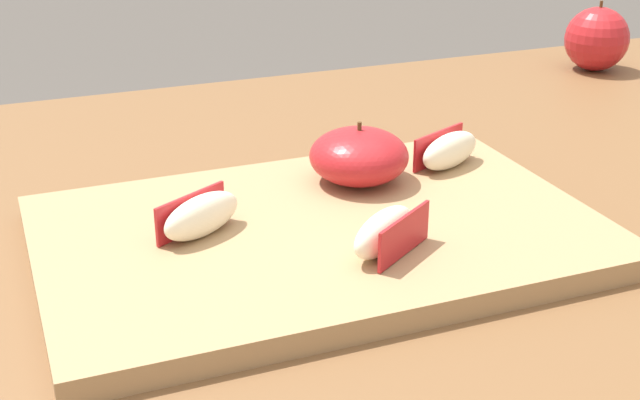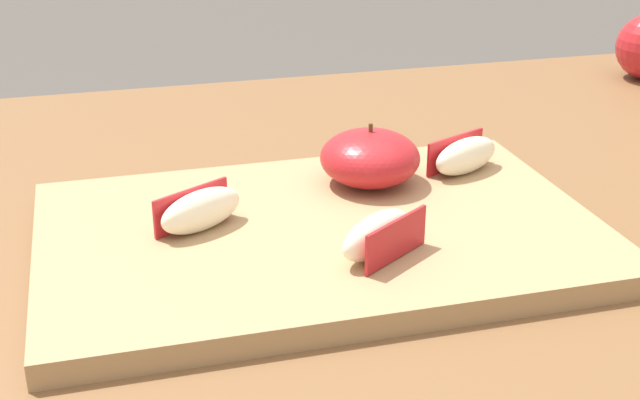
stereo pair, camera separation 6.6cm
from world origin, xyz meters
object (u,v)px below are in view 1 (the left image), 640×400
cutting_board (320,235)px  apple_half_skin_up (359,156)px  whole_apple_crimson (597,39)px  apple_wedge_near_knife (449,150)px  apple_wedge_left (390,231)px  apple_wedge_back (202,217)px

cutting_board → apple_half_skin_up: apple_half_skin_up is taller
whole_apple_crimson → apple_half_skin_up: bearing=-148.7°
apple_wedge_near_knife → apple_wedge_left: bearing=-132.7°
cutting_board → whole_apple_crimson: 0.63m
apple_half_skin_up → whole_apple_crimson: whole_apple_crimson is taller
apple_wedge_left → whole_apple_crimson: (0.49, 0.41, 0.01)m
apple_half_skin_up → apple_wedge_near_knife: 0.09m
apple_wedge_back → apple_wedge_near_knife: 0.25m
apple_half_skin_up → apple_wedge_near_knife: bearing=1.2°
apple_half_skin_up → whole_apple_crimson: (0.46, 0.28, -0.00)m
apple_wedge_back → apple_wedge_left: bearing=-31.6°
apple_wedge_left → apple_wedge_back: (-0.12, 0.07, 0.00)m
apple_wedge_near_knife → whole_apple_crimson: whole_apple_crimson is taller
apple_half_skin_up → apple_wedge_left: apple_half_skin_up is taller
apple_wedge_left → apple_wedge_near_knife: (0.12, 0.13, 0.00)m
cutting_board → apple_wedge_left: size_ratio=5.87×
apple_wedge_left → apple_wedge_back: bearing=148.4°
apple_half_skin_up → apple_wedge_left: (-0.03, -0.13, -0.01)m
whole_apple_crimson → apple_wedge_near_knife: bearing=-143.3°
cutting_board → apple_wedge_left: apple_wedge_left is taller
cutting_board → apple_wedge_back: size_ratio=5.75×
apple_wedge_back → whole_apple_crimson: (0.61, 0.34, 0.01)m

